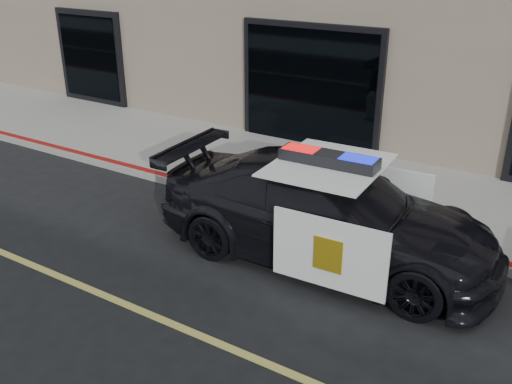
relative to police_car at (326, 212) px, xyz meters
The scene contains 4 objects.
ground 3.09m from the police_car, 120.79° to the right, with size 120.00×120.00×0.00m, color black.
sidewalk_n 3.16m from the police_car, 119.84° to the left, with size 60.00×3.50×0.15m, color gray.
police_car is the anchor object (origin of this frame).
fire_hydrant 2.59m from the police_car, 141.06° to the left, with size 0.34×0.47×0.75m.
Camera 1 is at (4.72, -4.50, 4.48)m, focal length 40.00 mm.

